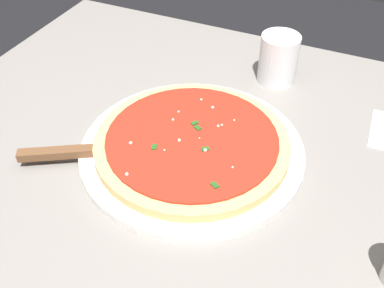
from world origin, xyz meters
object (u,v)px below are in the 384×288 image
object	(u,v)px
pizza	(192,142)
pizza_server	(86,152)
serving_plate	(192,150)
cup_tall_drink	(278,59)

from	to	relation	value
pizza	pizza_server	xyz separation A→B (m)	(-0.15, -0.09, -0.00)
serving_plate	pizza	size ratio (longest dim) A/B	1.15
pizza_server	pizza	bearing A→B (deg)	30.23
pizza_server	cup_tall_drink	world-z (taller)	cup_tall_drink
pizza	pizza_server	bearing A→B (deg)	-149.77
pizza	cup_tall_drink	xyz separation A→B (m)	(0.06, 0.27, 0.02)
serving_plate	pizza_server	xyz separation A→B (m)	(-0.15, -0.09, 0.01)
serving_plate	pizza	xyz separation A→B (m)	(-0.00, -0.00, 0.02)
pizza_server	cup_tall_drink	xyz separation A→B (m)	(0.21, 0.35, 0.03)
serving_plate	pizza	distance (m)	0.02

